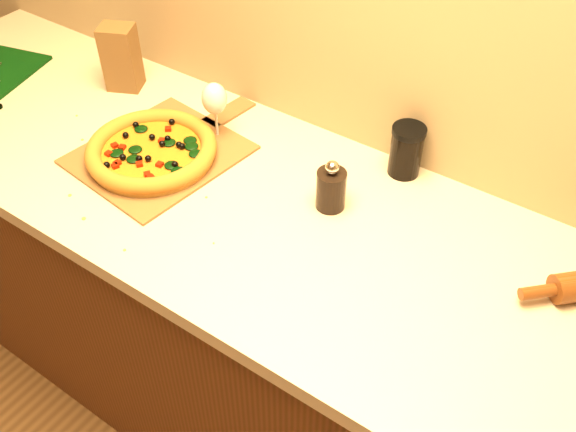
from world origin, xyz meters
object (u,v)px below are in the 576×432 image
Objects in this scene: pizza_peel at (164,152)px; wine_glass at (215,100)px; pizza at (152,151)px; pepper_grinder at (331,188)px; dark_jar at (406,150)px.

wine_glass reaches higher than pizza_peel.
pepper_grinder is (0.44, 0.10, 0.02)m from pizza.
pizza is 2.48× the size of dark_jar.
wine_glass reaches higher than pizza.
pizza_peel is 4.18× the size of pepper_grinder.
pizza is at bearing -113.03° from wine_glass.
wine_glass is 1.22× the size of dark_jar.
dark_jar is (0.52, 0.27, 0.06)m from pizza_peel.
dark_jar is (0.45, 0.14, -0.05)m from wine_glass.
pepper_grinder is at bearing -9.00° from wine_glass.
pepper_grinder is (0.44, 0.07, 0.05)m from pizza_peel.
pepper_grinder is at bearing 13.24° from pizza.
pizza reaches higher than pizza_peel.
pizza_peel is 0.04m from pizza.
pizza is at bearing -86.13° from pizza_peel.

